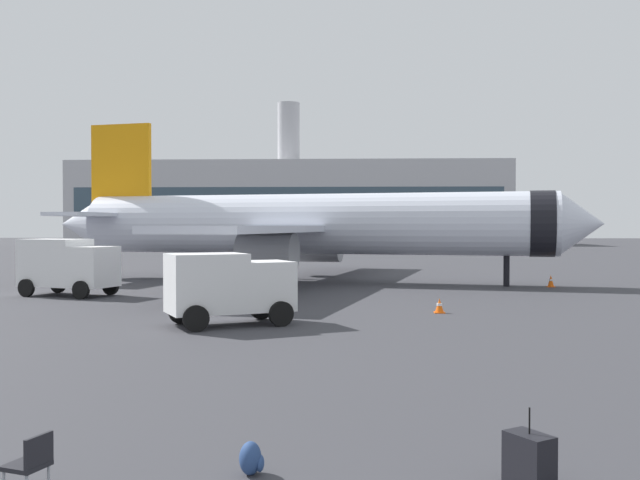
% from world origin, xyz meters
% --- Properties ---
extents(airplane_at_gate, '(35.50, 32.27, 10.50)m').
position_xyz_m(airplane_at_gate, '(-2.33, 40.09, 3.66)').
color(airplane_at_gate, silver).
rests_on(airplane_at_gate, ground).
extents(service_truck, '(5.24, 3.71, 2.90)m').
position_xyz_m(service_truck, '(-14.03, 30.75, 1.61)').
color(service_truck, white).
rests_on(service_truck, ground).
extents(cargo_van, '(4.83, 3.88, 2.60)m').
position_xyz_m(cargo_van, '(-3.97, 20.50, 1.45)').
color(cargo_van, white).
rests_on(cargo_van, ground).
extents(safety_cone_near, '(0.44, 0.44, 0.70)m').
position_xyz_m(safety_cone_near, '(12.10, 37.08, 0.35)').
color(safety_cone_near, '#F2590C').
rests_on(safety_cone_near, ground).
extents(safety_cone_mid, '(0.44, 0.44, 0.60)m').
position_xyz_m(safety_cone_mid, '(4.05, 24.44, 0.30)').
color(safety_cone_mid, '#F2590C').
rests_on(safety_cone_mid, ground).
extents(safety_cone_far, '(0.44, 0.44, 0.64)m').
position_xyz_m(safety_cone_far, '(-8.45, 44.64, 0.31)').
color(safety_cone_far, '#F2590C').
rests_on(safety_cone_far, ground).
extents(rolling_suitcase, '(0.68, 0.75, 1.10)m').
position_xyz_m(rolling_suitcase, '(2.84, 5.10, 0.39)').
color(rolling_suitcase, black).
rests_on(rolling_suitcase, ground).
extents(traveller_backpack, '(0.36, 0.40, 0.48)m').
position_xyz_m(traveller_backpack, '(-1.02, 5.43, 0.23)').
color(traveller_backpack, navy).
rests_on(traveller_backpack, ground).
extents(gate_chair, '(0.61, 0.61, 0.86)m').
position_xyz_m(gate_chair, '(-3.77, 4.39, 0.50)').
color(gate_chair, black).
rests_on(gate_chair, ground).
extents(terminal_building, '(84.67, 18.68, 28.02)m').
position_xyz_m(terminal_building, '(-11.62, 135.69, 8.13)').
color(terminal_building, '#B2B2B7').
rests_on(terminal_building, ground).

